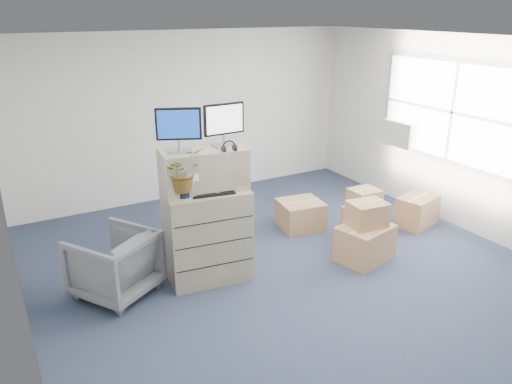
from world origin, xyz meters
TOP-DOWN VIEW (x-y plane):
  - ground at (0.00, 0.00)m, footprint 7.00×7.00m
  - wall_back at (0.00, 3.51)m, footprint 6.00×0.02m
  - wall_right at (3.01, 0.00)m, footprint 0.02×7.00m
  - window at (2.96, 0.50)m, footprint 0.07×2.72m
  - ac_unit at (2.87, 1.40)m, footprint 0.24×0.60m
  - filing_cabinet_lower at (-0.94, 0.65)m, footprint 1.04×0.71m
  - filing_cabinet_upper at (-0.93, 0.71)m, footprint 1.03×0.60m
  - monitor_left at (-1.20, 0.73)m, footprint 0.48×0.28m
  - monitor_right at (-0.65, 0.71)m, footprint 0.51×0.20m
  - headphones at (-0.70, 0.49)m, footprint 0.16×0.04m
  - keyboard at (-0.91, 0.53)m, footprint 0.52×0.29m
  - mouse at (-0.64, 0.52)m, footprint 0.13×0.10m
  - water_bottle at (-0.86, 0.70)m, footprint 0.09×0.09m
  - phone_dock at (-0.96, 0.66)m, footprint 0.07×0.06m
  - external_drive at (-0.57, 0.74)m, footprint 0.25×0.20m
  - tissue_box at (-0.58, 0.73)m, footprint 0.27×0.14m
  - potted_plant at (-1.25, 0.57)m, footprint 0.56×0.59m
  - office_chair at (-2.02, 0.84)m, footprint 1.10×1.08m
  - cardboard_boxes at (1.39, 0.58)m, footprint 2.32×1.93m

SIDE VIEW (x-z plane):
  - ground at x=0.00m, z-range 0.00..0.00m
  - cardboard_boxes at x=1.39m, z-range -0.12..0.68m
  - office_chair at x=-2.02m, z-range 0.00..0.84m
  - filing_cabinet_lower at x=-0.94m, z-range 0.00..1.14m
  - keyboard at x=-0.91m, z-range 1.14..1.16m
  - mouse at x=-0.64m, z-range 1.14..1.18m
  - external_drive at x=-0.57m, z-range 1.14..1.21m
  - phone_dock at x=-0.96m, z-range 1.11..1.26m
  - ac_unit at x=2.87m, z-range 1.00..1.40m
  - tissue_box at x=-0.58m, z-range 1.21..1.30m
  - water_bottle at x=-0.86m, z-range 1.14..1.44m
  - filing_cabinet_upper at x=-0.93m, z-range 1.14..1.62m
  - wall_back at x=0.00m, z-range 0.00..2.80m
  - wall_right at x=3.01m, z-range 0.00..2.80m
  - potted_plant at x=-1.25m, z-range 1.17..1.63m
  - headphones at x=-0.70m, z-range 1.59..1.75m
  - window at x=2.96m, z-range 0.94..2.46m
  - monitor_left at x=-1.20m, z-range 1.65..2.15m
  - monitor_right at x=-0.65m, z-range 1.65..2.15m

